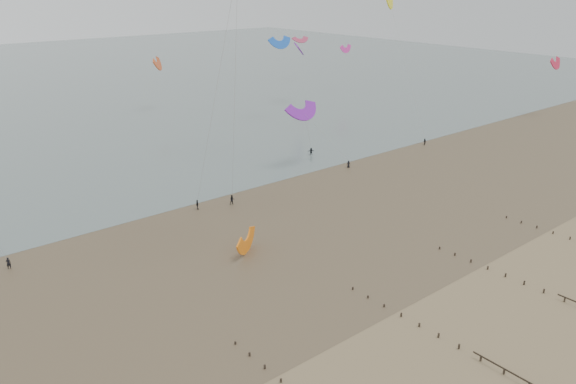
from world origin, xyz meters
The scene contains 5 objects.
ground centered at (0.00, 0.00, 0.00)m, with size 500.00×500.00×0.00m, color brown.
sea_and_shore centered at (-4.08, 34.40, 0.01)m, with size 500.00×665.00×0.03m.
kitesurfer_lead centered at (-28.26, 45.58, 0.86)m, with size 0.62×0.41×1.71m, color black.
kitesurfers centered at (21.86, 50.66, 0.83)m, with size 132.51×14.41×1.76m.
grounded_kite centered at (-0.21, 29.15, 0.00)m, with size 5.97×3.13×4.55m, color orange, non-canonical shape.
Camera 1 is at (-41.77, -30.90, 36.93)m, focal length 35.00 mm.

